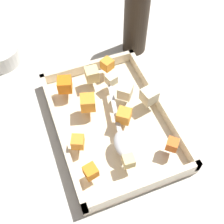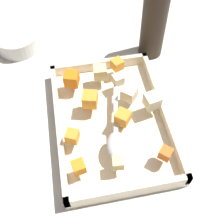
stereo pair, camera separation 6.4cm
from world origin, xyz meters
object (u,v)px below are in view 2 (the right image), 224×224
Objects in this scene: baking_dish at (112,122)px; serving_spoon at (116,139)px; pepper_mill at (154,22)px; small_prep_bowl at (18,41)px.

serving_spoon is (-0.07, 0.01, 0.04)m from baking_dish.
pepper_mill is 1.91× the size of small_prep_bowl.
pepper_mill is at bearing -34.48° from baking_dish.
serving_spoon is at bearing -151.50° from small_prep_bowl.
serving_spoon is 0.35m from pepper_mill.
serving_spoon reaches higher than baking_dish.
serving_spoon reaches higher than small_prep_bowl.
pepper_mill is at bearing -17.16° from serving_spoon.
small_prep_bowl is at bearing 76.15° from pepper_mill.
small_prep_bowl is (0.39, 0.21, -0.03)m from serving_spoon.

